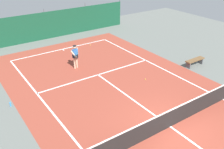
% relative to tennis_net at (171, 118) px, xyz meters
% --- Properties ---
extents(ground_plane, '(36.00, 36.00, 0.00)m').
position_rel_tennis_net_xyz_m(ground_plane, '(0.00, 0.00, -0.51)').
color(ground_plane, slate).
extents(court_surface, '(11.02, 26.60, 0.01)m').
position_rel_tennis_net_xyz_m(court_surface, '(0.00, 0.00, -0.51)').
color(court_surface, brown).
rests_on(court_surface, ground).
extents(tennis_net, '(10.12, 0.10, 1.10)m').
position_rel_tennis_net_xyz_m(tennis_net, '(0.00, 0.00, 0.00)').
color(tennis_net, black).
rests_on(tennis_net, ground).
extents(back_fence, '(16.30, 0.98, 2.70)m').
position_rel_tennis_net_xyz_m(back_fence, '(-0.00, 15.57, 0.16)').
color(back_fence, '#14472D').
rests_on(back_fence, ground).
extents(tennis_player, '(0.58, 0.82, 1.64)m').
position_rel_tennis_net_xyz_m(tennis_player, '(-0.69, 8.15, 0.45)').
color(tennis_player, '#D8AD8C').
rests_on(tennis_player, ground).
extents(tennis_ball_near_player, '(0.07, 0.07, 0.07)m').
position_rel_tennis_net_xyz_m(tennis_ball_near_player, '(2.33, 11.41, -0.48)').
color(tennis_ball_near_player, '#CCDB33').
rests_on(tennis_ball_near_player, ground).
extents(tennis_ball_midcourt, '(0.07, 0.07, 0.07)m').
position_rel_tennis_net_xyz_m(tennis_ball_midcourt, '(2.12, 4.15, -0.48)').
color(tennis_ball_midcourt, '#CCDB33').
rests_on(tennis_ball_midcourt, ground).
extents(courtside_bench, '(1.60, 0.40, 0.49)m').
position_rel_tennis_net_xyz_m(courtside_bench, '(6.31, 3.77, -0.14)').
color(courtside_bench, brown).
rests_on(courtside_bench, ground).
extents(water_bottle, '(0.08, 0.08, 0.24)m').
position_rel_tennis_net_xyz_m(water_bottle, '(-5.68, 5.96, -0.39)').
color(water_bottle, '#338CD8').
rests_on(water_bottle, ground).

